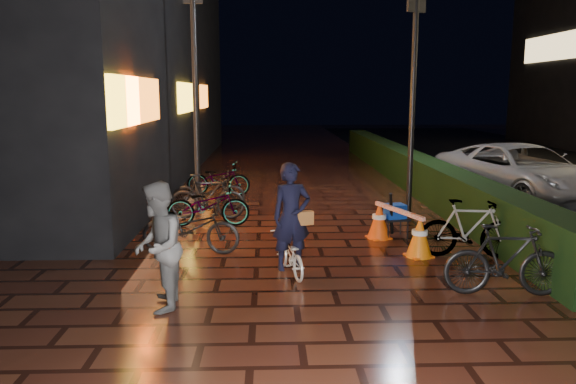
{
  "coord_description": "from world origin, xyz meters",
  "views": [
    {
      "loc": [
        -0.91,
        -8.62,
        2.75
      ],
      "look_at": [
        -0.58,
        0.68,
        1.1
      ],
      "focal_mm": 35.0,
      "sensor_mm": 36.0,
      "label": 1
    }
  ],
  "objects_px": {
    "cyclist": "(291,234)",
    "traffic_barrier": "(398,228)",
    "van": "(522,173)",
    "cart_assembly": "(395,213)",
    "bystander_person": "(158,247)"
  },
  "relations": [
    {
      "from": "van",
      "to": "cart_assembly",
      "type": "xyz_separation_m",
      "value": [
        -4.06,
        -3.56,
        -0.25
      ]
    },
    {
      "from": "cyclist",
      "to": "cart_assembly",
      "type": "xyz_separation_m",
      "value": [
        2.08,
        2.2,
        -0.17
      ]
    },
    {
      "from": "van",
      "to": "cart_assembly",
      "type": "distance_m",
      "value": 5.41
    },
    {
      "from": "van",
      "to": "traffic_barrier",
      "type": "relative_size",
      "value": 3.02
    },
    {
      "from": "van",
      "to": "bystander_person",
      "type": "bearing_deg",
      "value": -153.31
    },
    {
      "from": "cyclist",
      "to": "traffic_barrier",
      "type": "height_order",
      "value": "cyclist"
    },
    {
      "from": "cyclist",
      "to": "traffic_barrier",
      "type": "relative_size",
      "value": 1.01
    },
    {
      "from": "cyclist",
      "to": "van",
      "type": "bearing_deg",
      "value": 43.13
    },
    {
      "from": "van",
      "to": "cyclist",
      "type": "xyz_separation_m",
      "value": [
        -6.15,
        -5.76,
        -0.09
      ]
    },
    {
      "from": "bystander_person",
      "to": "cyclist",
      "type": "distance_m",
      "value": 2.19
    },
    {
      "from": "cart_assembly",
      "to": "van",
      "type": "bearing_deg",
      "value": 41.23
    },
    {
      "from": "cyclist",
      "to": "traffic_barrier",
      "type": "distance_m",
      "value": 2.53
    },
    {
      "from": "cyclist",
      "to": "cart_assembly",
      "type": "height_order",
      "value": "cyclist"
    },
    {
      "from": "traffic_barrier",
      "to": "bystander_person",
      "type": "bearing_deg",
      "value": -142.72
    },
    {
      "from": "van",
      "to": "traffic_barrier",
      "type": "xyz_separation_m",
      "value": [
        -4.15,
        -4.24,
        -0.38
      ]
    }
  ]
}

